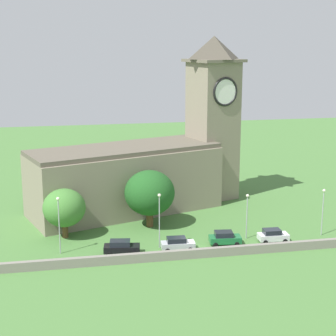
{
  "coord_description": "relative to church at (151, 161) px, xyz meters",
  "views": [
    {
      "loc": [
        -16.53,
        -67.21,
        27.54
      ],
      "look_at": [
        -1.69,
        8.15,
        9.55
      ],
      "focal_mm": 58.6,
      "sensor_mm": 36.0,
      "label": 1
    }
  ],
  "objects": [
    {
      "name": "ground_plane",
      "position": [
        2.19,
        -5.61,
        -7.88
      ],
      "size": [
        200.0,
        200.0,
        0.0
      ],
      "primitive_type": "plane",
      "color": "#477538"
    },
    {
      "name": "church",
      "position": [
        0.0,
        0.0,
        0.0
      ],
      "size": [
        37.7,
        20.73,
        28.22
      ],
      "color": "gray",
      "rests_on": "ground"
    },
    {
      "name": "quay_barrier",
      "position": [
        2.19,
        -23.3,
        -7.28
      ],
      "size": [
        53.56,
        0.7,
        1.21
      ],
      "primitive_type": "cube",
      "color": "gray",
      "rests_on": "ground"
    },
    {
      "name": "car_black",
      "position": [
        -7.27,
        -20.12,
        -6.93
      ],
      "size": [
        4.96,
        2.81,
        1.89
      ],
      "color": "black",
      "rests_on": "ground"
    },
    {
      "name": "car_silver",
      "position": [
        0.25,
        -20.28,
        -6.96
      ],
      "size": [
        4.58,
        2.28,
        1.83
      ],
      "color": "silver",
      "rests_on": "ground"
    },
    {
      "name": "car_green",
      "position": [
        7.07,
        -19.5,
        -6.93
      ],
      "size": [
        4.53,
        2.69,
        1.9
      ],
      "color": "#1E6B38",
      "rests_on": "ground"
    },
    {
      "name": "car_white",
      "position": [
        13.98,
        -19.76,
        -6.95
      ],
      "size": [
        4.24,
        2.37,
        1.85
      ],
      "color": "silver",
      "rests_on": "ground"
    },
    {
      "name": "streetlamp_west_end",
      "position": [
        -15.18,
        -18.41,
        -2.78
      ],
      "size": [
        0.44,
        0.44,
        7.76
      ],
      "color": "#9EA0A5",
      "rests_on": "ground"
    },
    {
      "name": "streetlamp_west_mid",
      "position": [
        -1.96,
        -18.94,
        -2.84
      ],
      "size": [
        0.44,
        0.44,
        7.65
      ],
      "color": "#9EA0A5",
      "rests_on": "ground"
    },
    {
      "name": "streetlamp_central",
      "position": [
        10.8,
        -17.75,
        -3.47
      ],
      "size": [
        0.44,
        0.44,
        6.54
      ],
      "color": "#9EA0A5",
      "rests_on": "ground"
    },
    {
      "name": "streetlamp_east_mid",
      "position": [
        21.93,
        -18.51,
        -3.28
      ],
      "size": [
        0.44,
        0.44,
        6.88
      ],
      "color": "#9EA0A5",
      "rests_on": "ground"
    },
    {
      "name": "tree_by_tower",
      "position": [
        -1.83,
        -9.98,
        -2.63
      ],
      "size": [
        7.54,
        7.54,
        8.68
      ],
      "color": "brown",
      "rests_on": "ground"
    },
    {
      "name": "tree_churchyard",
      "position": [
        -14.44,
        -12.38,
        -3.47
      ],
      "size": [
        6.04,
        6.04,
        7.16
      ],
      "color": "brown",
      "rests_on": "ground"
    }
  ]
}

